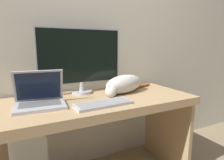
% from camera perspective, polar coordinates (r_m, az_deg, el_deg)
% --- Properties ---
extents(wall_back, '(6.40, 0.06, 2.60)m').
position_cam_1_polar(wall_back, '(1.71, -9.05, 16.70)').
color(wall_back, beige).
rests_on(wall_back, ground_plane).
extents(desk, '(1.41, 0.63, 0.72)m').
position_cam_1_polar(desk, '(1.45, -3.62, -11.34)').
color(desk, tan).
rests_on(desk, ground_plane).
extents(monitor, '(0.68, 0.16, 0.52)m').
position_cam_1_polar(monitor, '(1.52, -9.48, 6.41)').
color(monitor, '#B2B2B7').
rests_on(monitor, desk).
extents(laptop, '(0.32, 0.25, 0.23)m').
position_cam_1_polar(laptop, '(1.29, -21.12, -5.51)').
color(laptop, '#B7B7BC').
rests_on(laptop, desk).
extents(external_keyboard, '(0.39, 0.16, 0.02)m').
position_cam_1_polar(external_keyboard, '(1.23, -2.62, -7.24)').
color(external_keyboard, '#BCBCC1').
rests_on(external_keyboard, desk).
extents(cat, '(0.56, 0.28, 0.15)m').
position_cam_1_polar(cat, '(1.54, 3.72, -1.17)').
color(cat, silver).
rests_on(cat, desk).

